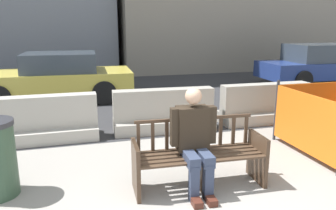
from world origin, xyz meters
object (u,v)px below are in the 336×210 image
jersey_barrier_left (41,123)px  jersey_barrier_right (265,106)px  seated_person (195,138)px  jersey_barrier_centre (164,114)px  street_bench (199,158)px  car_sedan_mid (323,64)px  car_taxi_near (57,77)px

jersey_barrier_left → jersey_barrier_right: same height
seated_person → jersey_barrier_centre: (0.25, 2.46, -0.35)m
jersey_barrier_centre → jersey_barrier_right: size_ratio=1.01×
street_bench → jersey_barrier_centre: (0.17, 2.40, -0.06)m
jersey_barrier_left → jersey_barrier_right: size_ratio=1.00×
seated_person → jersey_barrier_left: (-2.05, 2.44, -0.35)m
jersey_barrier_centre → car_sedan_mid: car_sedan_mid is taller
jersey_barrier_left → car_sedan_mid: size_ratio=0.43×
jersey_barrier_centre → jersey_barrier_right: (2.28, 0.00, 0.00)m
car_sedan_mid → jersey_barrier_right: bearing=-141.4°
street_bench → seated_person: (-0.08, -0.05, 0.29)m
jersey_barrier_right → car_sedan_mid: size_ratio=0.43×
jersey_barrier_left → seated_person: bearing=-49.9°
jersey_barrier_left → car_taxi_near: 3.45m
seated_person → jersey_barrier_left: seated_person is taller
jersey_barrier_centre → jersey_barrier_left: size_ratio=1.01×
jersey_barrier_centre → jersey_barrier_left: (-2.31, -0.02, 0.00)m
street_bench → jersey_barrier_centre: street_bench is taller
car_taxi_near → seated_person: bearing=-71.9°
jersey_barrier_left → car_taxi_near: bearing=87.8°
car_sedan_mid → jersey_barrier_centre: bearing=-152.0°
street_bench → car_taxi_near: car_taxi_near is taller
jersey_barrier_right → car_sedan_mid: car_sedan_mid is taller
jersey_barrier_left → car_sedan_mid: bearing=21.8°
car_sedan_mid → jersey_barrier_left: bearing=-158.2°
street_bench → jersey_barrier_right: (2.45, 2.40, -0.06)m
jersey_barrier_right → jersey_barrier_centre: bearing=-180.0°
street_bench → car_sedan_mid: bearing=40.8°
street_bench → jersey_barrier_left: bearing=131.8°
seated_person → car_taxi_near: bearing=108.1°
seated_person → jersey_barrier_right: seated_person is taller
seated_person → jersey_barrier_right: 3.54m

